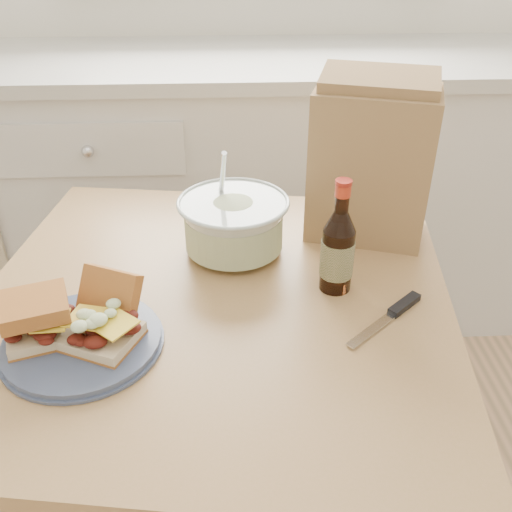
{
  "coord_description": "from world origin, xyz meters",
  "views": [
    {
      "loc": [
        -0.09,
        -0.17,
        1.36
      ],
      "look_at": [
        -0.05,
        0.71,
        0.81
      ],
      "focal_mm": 40.0,
      "sensor_mm": 36.0,
      "label": 1
    }
  ],
  "objects_px": {
    "dining_table": "(216,341)",
    "paper_bag": "(370,165)",
    "plate": "(83,342)",
    "coleslaw_bowl": "(234,227)",
    "beer_bottle": "(338,250)"
  },
  "relations": [
    {
      "from": "beer_bottle",
      "to": "paper_bag",
      "type": "relative_size",
      "value": 0.7
    },
    {
      "from": "dining_table",
      "to": "plate",
      "type": "bearing_deg",
      "value": -141.63
    },
    {
      "from": "paper_bag",
      "to": "beer_bottle",
      "type": "bearing_deg",
      "value": -97.66
    },
    {
      "from": "dining_table",
      "to": "beer_bottle",
      "type": "distance_m",
      "value": 0.3
    },
    {
      "from": "paper_bag",
      "to": "dining_table",
      "type": "bearing_deg",
      "value": -127.27
    },
    {
      "from": "dining_table",
      "to": "beer_bottle",
      "type": "relative_size",
      "value": 4.44
    },
    {
      "from": "dining_table",
      "to": "paper_bag",
      "type": "xyz_separation_m",
      "value": [
        0.33,
        0.23,
        0.27
      ]
    },
    {
      "from": "plate",
      "to": "paper_bag",
      "type": "height_order",
      "value": "paper_bag"
    },
    {
      "from": "paper_bag",
      "to": "plate",
      "type": "bearing_deg",
      "value": -129.27
    },
    {
      "from": "coleslaw_bowl",
      "to": "beer_bottle",
      "type": "relative_size",
      "value": 1.02
    },
    {
      "from": "dining_table",
      "to": "plate",
      "type": "height_order",
      "value": "plate"
    },
    {
      "from": "coleslaw_bowl",
      "to": "paper_bag",
      "type": "xyz_separation_m",
      "value": [
        0.29,
        0.07,
        0.1
      ]
    },
    {
      "from": "dining_table",
      "to": "plate",
      "type": "xyz_separation_m",
      "value": [
        -0.22,
        -0.13,
        0.12
      ]
    },
    {
      "from": "plate",
      "to": "coleslaw_bowl",
      "type": "xyz_separation_m",
      "value": [
        0.26,
        0.29,
        0.05
      ]
    },
    {
      "from": "dining_table",
      "to": "coleslaw_bowl",
      "type": "height_order",
      "value": "coleslaw_bowl"
    }
  ]
}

